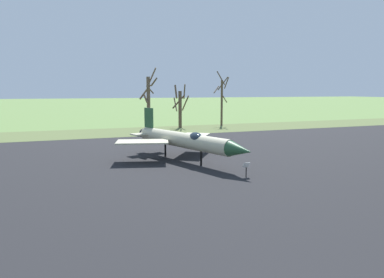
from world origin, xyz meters
The scene contains 7 objects.
asphalt_apron centered at (0.00, 15.85, 0.03)m, with size 107.83×52.84×0.05m, color black.
grass_verge_strip centered at (0.00, 48.27, 0.03)m, with size 167.83×12.00×0.06m, color #586639.
jet_fighter_front_left centered at (4.35, 23.74, 2.04)m, with size 10.67×14.44×4.74m.
info_placard_front_left centered at (6.86, 16.77, 0.72)m, with size 0.52×0.24×1.15m.
bare_tree_left_of_center centered at (6.55, 47.77, 4.91)m, with size 2.73×2.28×10.12m.
bare_tree_center centered at (12.98, 51.48, 3.82)m, with size 2.52×2.42×7.64m.
bare_tree_right_of_center centered at (21.31, 52.04, 5.09)m, with size 3.06×2.80×10.02m.
Camera 1 is at (-5.63, -5.37, 6.51)m, focal length 31.84 mm.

